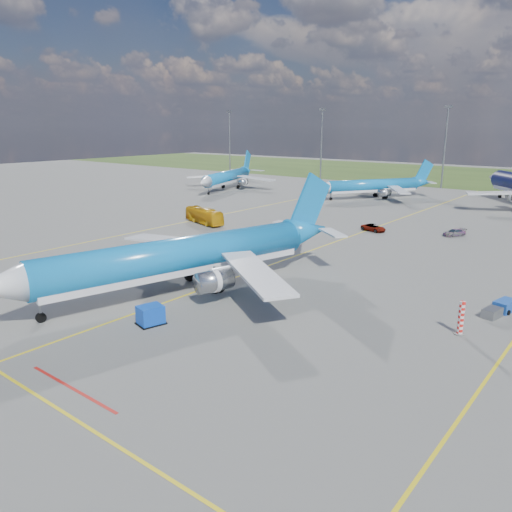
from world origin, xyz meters
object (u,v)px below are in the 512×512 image
Objects in this scene: uld_container at (151,315)px; apron_bus at (204,216)px; bg_jet_nw at (227,189)px; main_airliner at (181,291)px; service_car_a at (258,233)px; baggage_tug_w at (501,308)px; warning_post at (461,318)px; baggage_tug_c at (312,213)px; service_car_c at (454,233)px; bg_jet_nnw at (372,198)px; service_car_b at (374,228)px.

apron_bus is at bearing 142.71° from uld_container.
bg_jet_nw is 88.61m from main_airliner.
apron_bus is (30.04, -40.19, 1.41)m from bg_jet_nw.
service_car_a reaches higher than baggage_tug_w.
baggage_tug_c is at bearing 134.83° from warning_post.
baggage_tug_w is at bearing 78.54° from warning_post.
service_car_c is (69.34, -22.54, 0.57)m from bg_jet_nw.
bg_jet_nnw is 15.71× the size of uld_container.
apron_bus is 1.94× the size of baggage_tug_c.
main_airliner is 49.08m from service_car_c.
uld_container is 0.54× the size of service_car_a.
baggage_tug_c is at bearing 120.53° from main_airliner.
bg_jet_nw is at bearing -134.79° from bg_jet_nnw.
main_airliner is at bearing 133.78° from uld_container.
bg_jet_nw is at bearing -167.92° from service_car_c.
service_car_c is (24.32, 20.65, -0.11)m from service_car_a.
service_car_b is (27.34, 12.93, -0.80)m from apron_bus.
main_airliner is (-27.27, -7.04, -1.50)m from warning_post.
bg_jet_nnw is at bearing 117.27° from uld_container.
bg_jet_nnw is (39.81, 8.80, 0.00)m from bg_jet_nw.
bg_jet_nw is at bearing 79.36° from service_car_b.
warning_post is 7.76m from baggage_tug_w.
warning_post is 58.50m from baggage_tug_c.
baggage_tug_c is at bearing -13.44° from apron_bus.
uld_container is at bearing -124.58° from baggage_tug_w.
service_car_b reaches higher than baggage_tug_c.
bg_jet_nnw is 6.51× the size of baggage_tug_c.
main_airliner is 4.31× the size of apron_bus.
apron_bus reaches higher than baggage_tug_c.
warning_post is 0.08× the size of bg_jet_nw.
apron_bus is (-9.77, -48.99, 1.41)m from bg_jet_nnw.
bg_jet_nnw is at bearing 137.06° from baggage_tug_w.
baggage_tug_c is at bearing 122.51° from uld_container.
uld_container is (59.53, -77.52, 0.86)m from bg_jet_nw.
service_car_a is at bearing 127.31° from uld_container.
apron_bus is at bearing 156.92° from warning_post.
baggage_tug_w is 54.60m from baggage_tug_c.
main_airliner reaches higher than baggage_tug_c.
main_airliner reaches higher than service_car_b.
bg_jet_nnw is 7.73× the size of service_car_b.
baggage_tug_w is at bearing -22.63° from bg_jet_nnw.
bg_jet_nw is 0.85× the size of main_airliner.
warning_post is 82.95m from bg_jet_nnw.
baggage_tug_c is (-18.49, 56.56, -0.33)m from uld_container.
service_car_c is (14.34, 46.94, 0.57)m from main_airliner.
baggage_tug_c is (1.23, -29.76, 0.53)m from bg_jet_nnw.
service_car_b is 12.85m from service_car_c.
bg_jet_nnw reaches higher than uld_container.
bg_jet_nnw is at bearing 40.75° from service_car_b.
warning_post is 0.07× the size of main_airliner.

